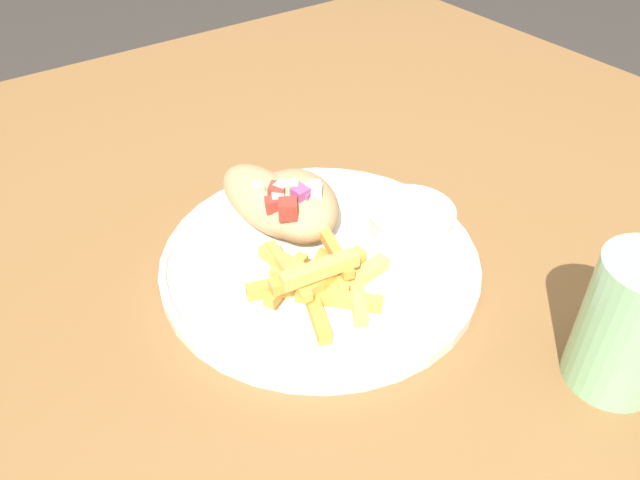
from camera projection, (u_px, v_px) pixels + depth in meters
table at (346, 291)px, 0.69m from camera, size 1.20×1.20×0.71m
plate at (320, 259)px, 0.60m from camera, size 0.31×0.31×0.02m
pita_sandwich_near at (267, 200)px, 0.63m from camera, size 0.13×0.07×0.06m
pita_sandwich_far at (299, 204)px, 0.62m from camera, size 0.13×0.11×0.06m
fries_pile at (319, 279)px, 0.56m from camera, size 0.13×0.13×0.04m
sauce_ramekin at (410, 224)px, 0.60m from camera, size 0.09×0.09×0.04m
water_glass at (628, 330)px, 0.47m from camera, size 0.07×0.07×0.12m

